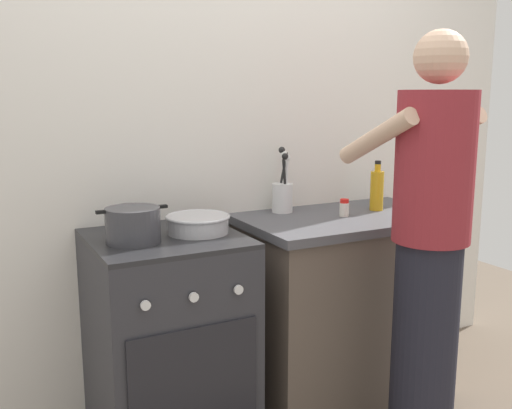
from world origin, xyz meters
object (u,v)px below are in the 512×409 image
object	(u,v)px
oil_bottle	(377,190)
person	(429,251)
spice_bottle	(344,208)
pot	(133,225)
utensil_crock	(283,193)
stove_range	(168,341)
mixing_bowl	(198,223)

from	to	relation	value
oil_bottle	person	distance (m)	0.63
spice_bottle	oil_bottle	world-z (taller)	oil_bottle
pot	utensil_crock	distance (m)	0.84
stove_range	mixing_bowl	distance (m)	0.51
utensil_crock	spice_bottle	distance (m)	0.31
stove_range	oil_bottle	world-z (taller)	oil_bottle
stove_range	spice_bottle	size ratio (longest dim) A/B	10.98
pot	oil_bottle	world-z (taller)	oil_bottle
mixing_bowl	person	bearing A→B (deg)	-35.47
spice_bottle	oil_bottle	distance (m)	0.24
person	spice_bottle	bearing A→B (deg)	92.39
stove_range	person	size ratio (longest dim) A/B	0.53
mixing_bowl	person	world-z (taller)	person
stove_range	pot	bearing A→B (deg)	-163.79
utensil_crock	person	world-z (taller)	person
stove_range	spice_bottle	xyz separation A→B (m)	(0.87, -0.01, 0.49)
utensil_crock	pot	bearing A→B (deg)	-162.94
pot	utensil_crock	bearing A→B (deg)	17.06
person	utensil_crock	bearing A→B (deg)	106.93
stove_range	utensil_crock	xyz separation A→B (m)	(0.67, 0.21, 0.54)
mixing_bowl	spice_bottle	distance (m)	0.73
oil_bottle	stove_range	bearing A→B (deg)	-178.18
mixing_bowl	oil_bottle	world-z (taller)	oil_bottle
pot	oil_bottle	size ratio (longest dim) A/B	1.13
pot	mixing_bowl	distance (m)	0.28
mixing_bowl	spice_bottle	xyz separation A→B (m)	(0.73, -0.00, -0.00)
spice_bottle	person	bearing A→B (deg)	-87.61
pot	utensil_crock	size ratio (longest dim) A/B	0.88
spice_bottle	person	xyz separation A→B (m)	(0.02, -0.53, -0.08)
pot	spice_bottle	size ratio (longest dim) A/B	3.38
mixing_bowl	utensil_crock	size ratio (longest dim) A/B	0.85
stove_range	pot	xyz separation A→B (m)	(-0.14, -0.04, 0.52)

